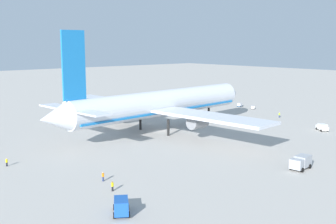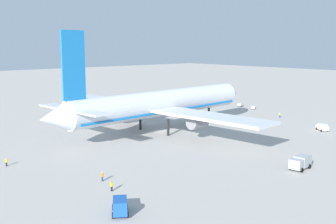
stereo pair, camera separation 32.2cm
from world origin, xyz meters
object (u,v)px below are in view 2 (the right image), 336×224
at_px(service_truck_1, 300,162).
at_px(ground_worker_0, 280,115).
at_px(baggage_cart_0, 253,107).
at_px(service_truck_0, 120,206).
at_px(traffic_cone_1, 172,108).
at_px(airliner, 158,104).
at_px(service_van, 322,127).
at_px(ground_worker_2, 6,162).
at_px(ground_worker_1, 112,186).
at_px(baggage_cart_1, 240,105).
at_px(ground_worker_3, 102,176).
at_px(traffic_cone_0, 94,112).

xyz_separation_m(service_truck_1, ground_worker_0, (46.62, 36.46, -0.57)).
bearing_deg(baggage_cart_0, service_truck_0, -152.61).
xyz_separation_m(service_truck_0, baggage_cart_0, (93.97, 48.68, -0.61)).
distance_m(ground_worker_0, traffic_cone_1, 40.90).
xyz_separation_m(airliner, baggage_cart_0, (53.20, 8.07, -7.11)).
height_order(service_van, traffic_cone_1, service_van).
distance_m(service_truck_1, ground_worker_2, 58.39).
distance_m(airliner, service_van, 46.87).
bearing_deg(baggage_cart_0, service_van, -114.88).
bearing_deg(service_truck_0, ground_worker_2, 95.88).
relative_size(ground_worker_0, ground_worker_1, 1.00).
relative_size(baggage_cart_0, ground_worker_2, 1.65).
relative_size(ground_worker_1, traffic_cone_1, 3.10).
relative_size(baggage_cart_1, ground_worker_1, 1.81).
distance_m(ground_worker_1, ground_worker_3, 5.59).
height_order(service_truck_1, traffic_cone_0, service_truck_1).
xyz_separation_m(ground_worker_0, traffic_cone_1, (-13.59, 38.58, -0.59)).
height_order(airliner, ground_worker_1, airliner).
relative_size(service_van, baggage_cart_1, 1.53).
distance_m(service_van, baggage_cart_0, 41.45).
relative_size(baggage_cart_1, ground_worker_3, 1.79).
distance_m(baggage_cart_1, traffic_cone_0, 56.46).
xyz_separation_m(ground_worker_3, traffic_cone_1, (66.17, 55.81, -0.60)).
bearing_deg(ground_worker_1, traffic_cone_0, 60.92).
relative_size(baggage_cart_0, traffic_cone_0, 4.97).
height_order(service_truck_1, ground_worker_2, service_truck_1).
relative_size(ground_worker_2, traffic_cone_0, 3.01).
distance_m(airliner, ground_worker_2, 45.27).
xyz_separation_m(service_truck_1, baggage_cart_0, (54.88, 53.69, -0.78)).
xyz_separation_m(service_truck_1, ground_worker_2, (-42.68, 39.84, -0.60)).
distance_m(ground_worker_1, traffic_cone_0, 82.92).
xyz_separation_m(service_truck_0, ground_worker_3, (5.94, 14.21, -0.40)).
distance_m(service_van, ground_worker_1, 72.19).
bearing_deg(airliner, baggage_cart_1, 15.62).
bearing_deg(baggage_cart_1, service_truck_0, -149.59).
xyz_separation_m(service_truck_0, ground_worker_1, (4.38, 8.84, -0.41)).
relative_size(ground_worker_1, traffic_cone_0, 3.10).
relative_size(service_van, ground_worker_2, 2.84).
relative_size(airliner, ground_worker_3, 42.53).
xyz_separation_m(service_truck_1, service_van, (37.44, 16.09, -0.41)).
xyz_separation_m(service_truck_0, ground_worker_2, (-3.59, 34.83, -0.44)).
distance_m(ground_worker_2, ground_worker_3, 22.72).
bearing_deg(traffic_cone_0, baggage_cart_0, -33.50).
bearing_deg(ground_worker_3, baggage_cart_0, 21.39).
height_order(airliner, traffic_cone_0, airliner).
xyz_separation_m(ground_worker_1, traffic_cone_1, (67.74, 61.18, -0.59)).
distance_m(airliner, baggage_cart_1, 56.79).
bearing_deg(service_truck_0, baggage_cart_1, 30.41).
bearing_deg(traffic_cone_1, service_truck_0, -135.84).
xyz_separation_m(airliner, baggage_cart_1, (54.27, 15.17, -7.01)).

